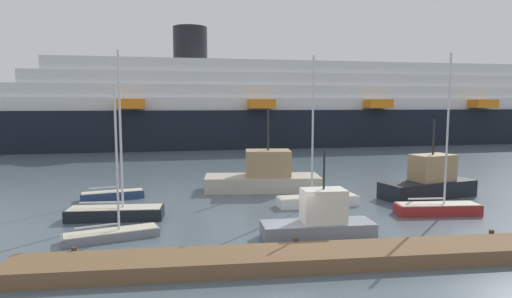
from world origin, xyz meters
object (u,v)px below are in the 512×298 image
Objects in this scene: sailboat_4 at (112,232)px; fishing_boat_2 at (320,221)px; sailboat_0 at (438,207)px; fishing_boat_0 at (264,176)px; cruise_ship at (304,108)px; fishing_boat_1 at (429,182)px; sailboat_3 at (116,211)px; sailboat_2 at (113,193)px; sailboat_1 at (318,199)px.

sailboat_4 is 10.57m from fishing_boat_2.
sailboat_4 is (-19.03, -2.44, -0.12)m from sailboat_0.
fishing_boat_0 is 40.33m from cruise_ship.
sailboat_0 is 1.07× the size of fishing_boat_0.
sailboat_4 is 1.01× the size of fishing_boat_1.
sailboat_3 is at bearing 154.43° from fishing_boat_2.
sailboat_1 is at bearing -29.95° from sailboat_2.
sailboat_2 is 11.40m from fishing_boat_0.
sailboat_2 is at bearing -20.83° from sailboat_1.
fishing_boat_1 is (22.87, -2.26, 0.72)m from sailboat_2.
fishing_boat_0 is 12.45m from fishing_boat_2.
sailboat_3 reaches higher than sailboat_2.
fishing_boat_2 is at bearing -55.55° from sailboat_2.
sailboat_3 is 12.12m from fishing_boat_2.
sailboat_4 is at bearing 172.37° from fishing_boat_2.
fishing_boat_2 is (-1.78, -6.80, 0.40)m from sailboat_1.
sailboat_2 is 1.03× the size of sailboat_4.
cruise_ship reaches higher than fishing_boat_1.
fishing_boat_2 is 51.98m from cruise_ship.
cruise_ship is (0.87, 42.02, 4.87)m from fishing_boat_1.
sailboat_1 is 1.00× the size of sailboat_3.
sailboat_3 is at bearing -120.22° from cruise_ship.
fishing_boat_1 reaches higher than fishing_boat_2.
sailboat_4 reaches higher than fishing_boat_1.
sailboat_3 is (-12.79, -1.74, -0.00)m from sailboat_1.
fishing_boat_2 is 0.05× the size of cruise_ship.
sailboat_2 reaches higher than sailboat_4.
fishing_boat_2 is at bearing -106.68° from cruise_ship.
fishing_boat_2 is (10.48, -1.24, 0.53)m from sailboat_4.
cruise_ship is at bearing 65.73° from sailboat_3.
sailboat_4 is (0.52, -3.82, -0.12)m from sailboat_3.
fishing_boat_0 is at bearing 93.77° from fishing_boat_2.
sailboat_3 is 50.95m from cruise_ship.
fishing_boat_2 is (-8.54, -3.68, 0.41)m from sailboat_0.
fishing_boat_0 is (-9.56, 8.73, 0.64)m from sailboat_0.
sailboat_0 reaches higher than sailboat_2.
sailboat_1 is 1.28× the size of sailboat_4.
sailboat_0 is at bearing -1.96° from sailboat_3.
sailboat_1 reaches higher than sailboat_4.
sailboat_3 reaches higher than fishing_boat_2.
fishing_boat_2 is at bearing -157.44° from fishing_boat_1.
sailboat_2 is 5.76m from sailboat_3.
sailboat_0 is 9.31m from fishing_boat_2.
sailboat_4 is (1.78, -9.44, -0.05)m from sailboat_2.
fishing_boat_0 is (-2.80, 5.61, 0.63)m from sailboat_1.
sailboat_0 is 19.18m from sailboat_4.
sailboat_0 is 0.99× the size of sailboat_1.
fishing_boat_2 is at bearing 69.92° from sailboat_1.
cruise_ship is (21.96, 49.20, 5.64)m from sailboat_4.
sailboat_4 is at bearing -177.09° from fishing_boat_1.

